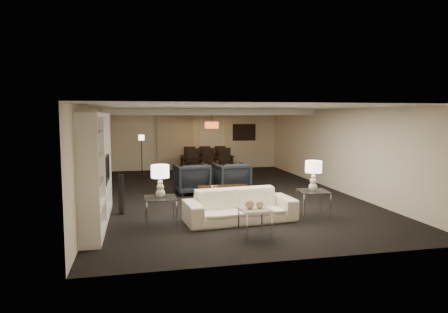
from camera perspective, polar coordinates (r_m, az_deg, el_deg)
floor at (r=11.77m, az=-0.00°, el=-5.33°), size 11.00×11.00×0.00m
ceiling at (r=11.55m, az=-0.00°, el=6.93°), size 7.00×11.00×0.02m
wall_back at (r=16.99m, az=-4.00°, el=2.40°), size 7.00×0.02×2.50m
wall_front at (r=6.38m, az=10.74°, el=-3.71°), size 7.00×0.02×2.50m
wall_left at (r=11.37m, az=-17.50°, el=0.35°), size 0.02×11.00×2.50m
wall_right at (r=12.81m, az=15.48°, el=1.02°), size 0.02×11.00×2.50m
ceiling_soffit at (r=14.98m, az=-2.90°, el=6.32°), size 7.00×4.00×0.20m
curtains at (r=16.81m, az=-7.00°, el=2.16°), size 1.50×0.12×2.40m
door at (r=17.09m, az=-1.66°, el=1.76°), size 0.90×0.05×2.10m
painting at (r=17.37m, az=2.89°, el=3.47°), size 0.95×0.04×0.65m
media_unit at (r=8.79m, az=-17.71°, el=-1.73°), size 0.38×3.40×2.35m
pendant_light at (r=15.04m, az=-1.76°, el=4.50°), size 0.52×0.52×0.24m
sofa at (r=8.71m, az=2.29°, el=-7.05°), size 2.46×1.15×0.70m
coffee_table at (r=10.26m, az=0.00°, el=-5.70°), size 1.34×0.82×0.47m
armchair_left at (r=11.76m, az=-4.65°, el=-3.17°), size 1.04×1.07×0.89m
armchair_right at (r=11.98m, az=1.05°, el=-2.98°), size 1.06×1.09×0.89m
side_table_left at (r=8.46m, az=-9.03°, el=-7.81°), size 0.67×0.67×0.61m
side_table_right at (r=9.29m, az=12.55°, el=-6.63°), size 0.72×0.72×0.61m
table_lamp_left at (r=8.33m, az=-9.10°, el=-3.51°), size 0.41×0.41×0.68m
table_lamp_right at (r=9.17m, az=12.64°, el=-2.71°), size 0.39×0.39×0.68m
marble_table at (r=7.70m, az=4.39°, el=-9.38°), size 0.58×0.58×0.54m
gold_gourd_a at (r=7.59m, az=3.69°, el=-6.82°), size 0.17×0.17×0.17m
gold_gourd_b at (r=7.65m, az=5.13°, el=-6.81°), size 0.15×0.15×0.15m
television at (r=9.59m, az=-17.08°, el=-1.78°), size 1.07×0.14×0.62m
vase_blue at (r=7.54m, az=-18.58°, el=-3.18°), size 0.17×0.17×0.18m
vase_amber at (r=8.22m, az=-18.14°, el=1.02°), size 0.16×0.16×0.16m
floor_speaker at (r=9.60m, az=-14.48°, el=-5.26°), size 0.13×0.13×0.94m
dining_table at (r=15.76m, az=-2.45°, el=-1.16°), size 2.11×1.33×0.70m
chair_nl at (r=15.01m, az=-4.27°, el=-0.88°), size 0.51×0.51×1.04m
chair_nm at (r=15.10m, az=-2.02°, el=-0.82°), size 0.53×0.53×1.04m
chair_nr at (r=15.22m, az=0.20°, el=-0.76°), size 0.52×0.52×1.04m
chair_fl at (r=16.29m, az=-4.93°, el=-0.34°), size 0.54×0.54×1.04m
chair_fm at (r=16.38m, az=-2.85°, el=-0.29°), size 0.52×0.52×1.04m
chair_fr at (r=16.49m, az=-0.79°, el=-0.24°), size 0.53×0.53×1.04m
floor_lamp at (r=15.52m, az=-11.67°, el=0.19°), size 0.29×0.29×1.55m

